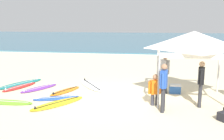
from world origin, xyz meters
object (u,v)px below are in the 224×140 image
(surfboard_lime, at_px, (7,102))
(person_grey, at_px, (165,71))
(surfboard_orange, at_px, (65,91))
(surfboard_yellow, at_px, (58,103))
(surfboard_white, at_px, (92,85))
(person_blue, at_px, (164,84))
(canopy_tent, at_px, (194,40))
(surfboard_teal, at_px, (20,84))
(person_orange, at_px, (155,88))
(person_black, at_px, (201,81))
(surfboard_purple, at_px, (39,88))
(cooler_box, at_px, (175,89))
(surfboard_red, at_px, (19,87))
(surfboard_blue, at_px, (56,98))

(surfboard_lime, relative_size, person_grey, 1.24)
(surfboard_orange, bearing_deg, surfboard_yellow, -80.49)
(surfboard_white, height_order, person_blue, person_blue)
(person_blue, bearing_deg, canopy_tent, 54.51)
(surfboard_teal, bearing_deg, surfboard_yellow, -41.94)
(person_grey, distance_m, person_orange, 1.80)
(surfboard_lime, height_order, person_grey, person_grey)
(surfboard_orange, bearing_deg, canopy_tent, -3.08)
(surfboard_lime, xyz_separation_m, person_blue, (5.95, -0.06, 0.95))
(surfboard_teal, distance_m, person_black, 8.55)
(surfboard_purple, distance_m, person_blue, 6.07)
(surfboard_yellow, xyz_separation_m, cooler_box, (4.55, 2.23, 0.16))
(surfboard_orange, xyz_separation_m, surfboard_yellow, (0.29, -1.71, -0.00))
(surfboard_white, bearing_deg, surfboard_yellow, -102.46)
(person_grey, relative_size, person_orange, 1.43)
(cooler_box, bearing_deg, canopy_tent, -55.14)
(surfboard_red, relative_size, person_black, 1.19)
(surfboard_lime, relative_size, surfboard_blue, 1.09)
(surfboard_orange, relative_size, cooler_box, 3.71)
(surfboard_orange, xyz_separation_m, surfboard_purple, (-1.35, 0.26, -0.00))
(surfboard_blue, xyz_separation_m, person_black, (5.61, -0.10, 0.95))
(person_blue, bearing_deg, surfboard_purple, 158.52)
(person_blue, xyz_separation_m, person_black, (1.37, 0.76, 0.00))
(person_grey, bearing_deg, surfboard_purple, -177.92)
(person_black, bearing_deg, cooler_box, 114.26)
(canopy_tent, bearing_deg, person_black, -77.24)
(surfboard_lime, xyz_separation_m, person_grey, (6.10, 2.34, 0.95))
(person_orange, distance_m, cooler_box, 2.03)
(surfboard_teal, height_order, surfboard_yellow, same)
(canopy_tent, distance_m, surfboard_yellow, 5.80)
(surfboard_white, bearing_deg, surfboard_blue, -112.53)
(canopy_tent, height_order, person_grey, canopy_tent)
(surfboard_purple, distance_m, surfboard_lime, 2.17)
(surfboard_orange, relative_size, surfboard_purple, 0.93)
(canopy_tent, bearing_deg, person_grey, 143.52)
(surfboard_purple, bearing_deg, surfboard_teal, 153.06)
(surfboard_orange, bearing_deg, person_grey, 6.13)
(surfboard_white, bearing_deg, person_orange, -38.97)
(surfboard_orange, xyz_separation_m, person_grey, (4.37, 0.47, 0.95))
(surfboard_purple, xyz_separation_m, surfboard_lime, (-0.37, -2.14, -0.00))
(person_black, bearing_deg, surfboard_orange, 168.17)
(surfboard_orange, distance_m, surfboard_lime, 2.55)
(surfboard_lime, bearing_deg, person_black, 5.47)
(canopy_tent, bearing_deg, person_orange, -146.32)
(surfboard_blue, height_order, cooler_box, cooler_box)
(surfboard_lime, bearing_deg, person_blue, -0.58)
(surfboard_yellow, distance_m, person_black, 5.42)
(surfboard_teal, height_order, surfboard_purple, same)
(person_grey, xyz_separation_m, person_orange, (-0.42, -1.72, -0.33))
(surfboard_purple, distance_m, surfboard_red, 1.04)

